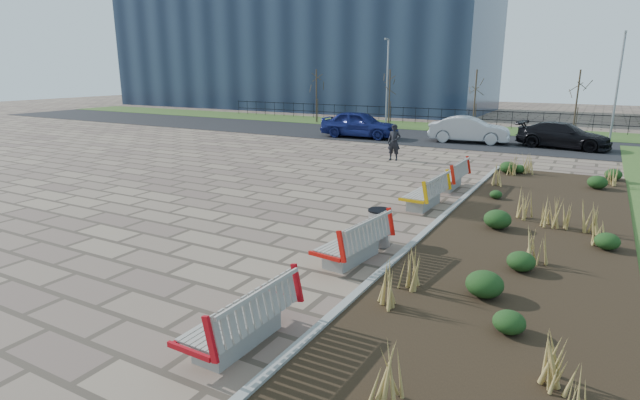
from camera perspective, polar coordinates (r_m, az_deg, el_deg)
The scene contains 22 objects.
ground at distance 11.39m, azimuth -14.21°, elevation -6.82°, with size 120.00×120.00×0.00m, color #7D6956.
planting_bed at distance 13.28m, azimuth 22.76°, elevation -4.19°, with size 4.50×18.00×0.10m, color black.
planting_curb at distance 13.67m, azimuth 13.07°, elevation -2.74°, with size 0.16×18.00×0.15m, color gray.
grass_verge_far at distance 36.58m, azimuth 17.53°, elevation 7.72°, with size 80.00×5.00×0.04m, color #33511E.
road at distance 30.78m, azimuth 15.14°, elevation 6.65°, with size 80.00×7.00×0.02m, color black.
bench_a at distance 7.84m, azimuth -9.37°, elevation -12.81°, with size 0.90×2.10×1.00m, color #B70C16, non-canonical shape.
bench_b at distance 10.93m, azimuth 3.63°, elevation -4.49°, with size 0.90×2.10×1.00m, color red, non-canonical shape.
bench_c at distance 15.48m, azimuth 11.81°, elevation 1.01°, with size 0.90×2.10×1.00m, color #DC9E0B, non-canonical shape.
bench_d at distance 18.10m, azimuth 14.52°, elevation 2.84°, with size 0.90×2.10×1.00m, color #B7180C, non-canonical shape.
litter_bin at distance 11.97m, azimuth 6.79°, elevation -3.18°, with size 0.54×0.54×0.87m, color #B2B2B7.
pedestrian at distance 23.26m, azimuth 8.47°, elevation 6.54°, with size 0.60×0.40×1.65m, color black.
car_blue at distance 30.75m, azimuth 4.53°, elevation 8.63°, with size 1.89×4.70×1.60m, color navy.
car_silver at distance 29.76m, azimuth 16.67°, elevation 7.71°, with size 1.54×4.41×1.45m, color #A2A4AA.
car_black at distance 29.41m, azimuth 26.05°, elevation 6.66°, with size 1.88×4.63×1.34m, color black.
tree_a at distance 39.29m, azimuth -0.42°, elevation 11.80°, with size 1.40×1.40×4.00m, color #4C3D2D, non-canonical shape.
tree_b at distance 36.69m, azimuth 7.92°, elevation 11.45°, with size 1.40×1.40×4.00m, color #4C3D2D, non-canonical shape.
tree_c at distance 34.95m, azimuth 17.26°, elevation 10.77°, with size 1.40×1.40×4.00m, color #4C3D2D, non-canonical shape.
tree_d at distance 34.18m, azimuth 27.25°, elevation 9.74°, with size 1.40×1.40×4.00m, color #4C3D2D, non-canonical shape.
lamp_west at distance 36.19m, azimuth 7.68°, elevation 13.00°, with size 0.24×0.60×6.00m, color gray, non-canonical shape.
lamp_east at distance 33.61m, azimuth 30.85°, elevation 10.96°, with size 0.24×0.60×6.00m, color gray, non-canonical shape.
railing_fence at distance 37.98m, azimuth 18.09°, elevation 8.86°, with size 44.00×0.10×1.20m, color black, non-canonical shape.
building_glass at distance 56.05m, azimuth -2.58°, elevation 18.27°, with size 40.00×14.00×15.00m, color #192338.
Camera 1 is at (7.44, -7.58, 4.11)m, focal length 28.00 mm.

